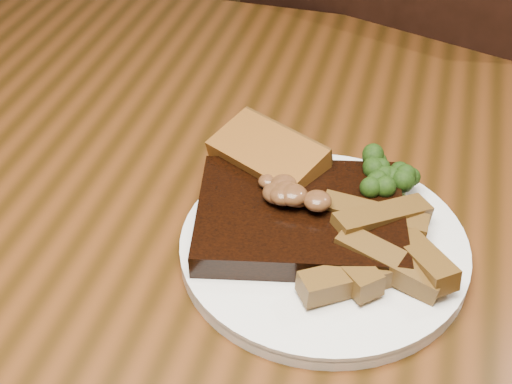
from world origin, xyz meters
TOP-DOWN VIEW (x-y plane):
  - dining_table at (0.00, 0.00)m, footprint 1.60×0.90m
  - chair_far at (0.10, 0.57)m, footprint 0.57×0.57m
  - plate at (0.08, -0.04)m, footprint 0.32×0.32m
  - steak at (0.06, -0.03)m, footprint 0.22×0.18m
  - steak_bone at (0.06, -0.09)m, footprint 0.15×0.05m
  - mushroom_pile at (0.05, -0.03)m, footprint 0.07×0.07m
  - garlic_bread at (0.01, 0.03)m, footprint 0.13×0.10m
  - potato_wedges at (0.14, -0.04)m, footprint 0.12×0.12m
  - broccoli_cluster at (0.13, 0.04)m, footprint 0.06×0.06m

SIDE VIEW (x-z plane):
  - chair_far at x=0.10m, z-range 0.05..1.00m
  - dining_table at x=0.00m, z-range 0.28..1.03m
  - plate at x=0.08m, z-range 0.75..0.76m
  - steak_bone at x=0.06m, z-range 0.76..0.78m
  - potato_wedges at x=0.14m, z-range 0.76..0.79m
  - garlic_bread at x=0.01m, z-range 0.76..0.79m
  - steak at x=0.06m, z-range 0.76..0.79m
  - broccoli_cluster at x=0.13m, z-range 0.76..0.80m
  - mushroom_pile at x=0.05m, z-range 0.79..0.82m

